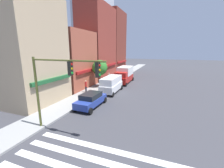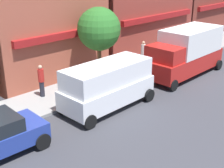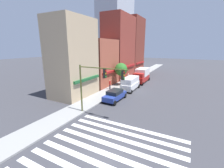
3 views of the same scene
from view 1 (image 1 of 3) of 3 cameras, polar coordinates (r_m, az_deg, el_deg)
The scene contains 8 objects.
storefront_row at distance 31.66m, azimuth -6.82°, elevation 14.09°, with size 34.06×5.30×15.93m.
traffic_signal at distance 11.26m, azimuth -19.32°, elevation 1.86°, with size 0.32×5.97×5.75m.
sedan_blue at distance 16.80m, azimuth -8.02°, elevation -5.95°, with size 4.44×2.02×1.59m.
van_white at distance 22.17m, azimuth -0.28°, elevation 0.05°, with size 5.04×2.22×2.34m.
box_truck_red at distance 28.60m, azimuth 4.74°, elevation 3.58°, with size 6.23×2.42×3.04m.
pedestrian_white_shirt at distance 28.82m, azimuth -1.13°, elevation 2.66°, with size 0.32×0.32×1.77m.
pedestrian_red_jacket at distance 22.08m, azimuth -9.91°, elevation -0.77°, with size 0.32×0.32×1.77m.
street_tree at distance 24.74m, azimuth -4.68°, elevation 6.19°, with size 2.52×2.52×4.46m.
Camera 1 is at (-3.41, -3.05, 6.28)m, focal length 24.00 mm.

